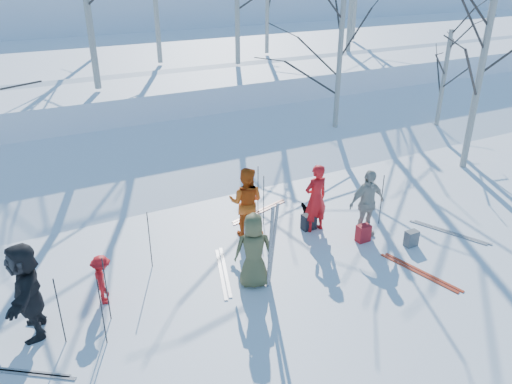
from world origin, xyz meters
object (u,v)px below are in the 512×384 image
skier_olive_center (254,251)px  skier_red_seated (103,280)px  skier_redor_behind (246,202)px  skier_cream_east (367,203)px  dog (311,213)px  backpack_dark (309,222)px  backpack_red (363,233)px  backpack_grey (411,238)px  skier_red_north (316,198)px  skier_grey_west (27,290)px

skier_olive_center → skier_red_seated: (-2.85, 0.84, -0.29)m
skier_redor_behind → skier_cream_east: (2.53, -1.35, -0.03)m
skier_red_seated → dog: bearing=-78.0°
dog → backpack_dark: bearing=2.3°
backpack_red → backpack_grey: backpack_red is taller
skier_redor_behind → dog: size_ratio=3.08×
skier_red_north → backpack_red: bearing=123.4°
skier_red_north → backpack_red: skier_red_north is taller
skier_red_north → skier_red_seated: 5.26m
backpack_red → backpack_grey: (0.86, -0.69, -0.02)m
dog → backpack_red: dog is taller
skier_redor_behind → skier_cream_east: bearing=-170.1°
skier_grey_west → dog: skier_grey_west is taller
dog → backpack_red: 1.51m
backpack_dark → skier_cream_east: bearing=-39.6°
backpack_red → backpack_dark: (-0.82, 1.10, -0.01)m
backpack_dark → dog: bearing=48.8°
dog → backpack_dark: 0.42m
skier_redor_behind → dog: (1.76, -0.17, -0.63)m
skier_red_seated → backpack_grey: skier_red_seated is taller
skier_olive_center → skier_red_seated: skier_olive_center is taller
skier_olive_center → skier_cream_east: (3.32, 0.56, 0.04)m
skier_redor_behind → backpack_red: (2.31, -1.58, -0.66)m
skier_red_seated → skier_cream_east: 6.19m
skier_grey_west → dog: bearing=108.6°
skier_red_north → skier_red_seated: size_ratio=1.68×
skier_grey_west → dog: 6.84m
backpack_dark → skier_red_seated: bearing=-173.5°
skier_olive_center → skier_redor_behind: (0.79, 1.90, 0.07)m
skier_redor_behind → dog: bearing=-147.7°
skier_grey_west → skier_olive_center: bearing=91.1°
dog → skier_grey_west: bearing=-36.5°
skier_olive_center → backpack_grey: (3.96, -0.37, -0.62)m
skier_red_seated → backpack_grey: (6.81, -1.20, -0.33)m
skier_redor_behind → skier_red_seated: size_ratio=1.69×
skier_cream_east → backpack_dark: 1.50m
skier_olive_center → backpack_grey: bearing=-162.9°
skier_olive_center → skier_redor_behind: 2.06m
skier_red_north → skier_red_seated: bearing=2.8°
skier_red_north → backpack_dark: bearing=-47.5°
skier_redor_behind → backpack_dark: skier_redor_behind is taller
skier_cream_east → dog: bearing=123.9°
skier_grey_west → backpack_red: size_ratio=4.35×
skier_cream_east → backpack_dark: skier_cream_east is taller
skier_red_north → skier_olive_center: bearing=26.5°
skier_cream_east → backpack_grey: skier_cream_east is taller
dog → skier_redor_behind: bearing=-52.1°
skier_red_north → backpack_red: 1.39m
skier_red_north → skier_red_seated: skier_red_north is taller
skier_cream_east → backpack_dark: (-1.04, 0.86, -0.65)m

